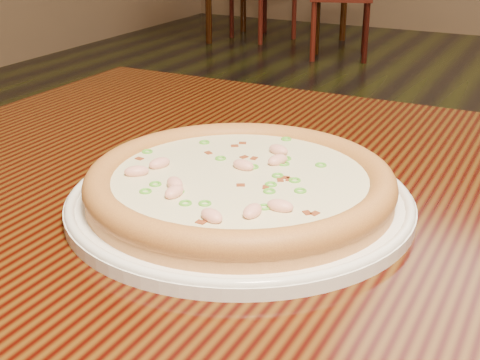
% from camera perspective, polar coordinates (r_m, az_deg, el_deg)
% --- Properties ---
extents(hero_table, '(1.20, 0.80, 0.75)m').
position_cam_1_polar(hero_table, '(0.71, 10.64, -9.93)').
color(hero_table, black).
rests_on(hero_table, ground).
extents(plate, '(0.34, 0.34, 0.02)m').
position_cam_1_polar(plate, '(0.66, 0.00, -1.71)').
color(plate, white).
rests_on(plate, hero_table).
extents(pizza, '(0.30, 0.30, 0.03)m').
position_cam_1_polar(pizza, '(0.65, -0.01, -0.24)').
color(pizza, tan).
rests_on(pizza, plate).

